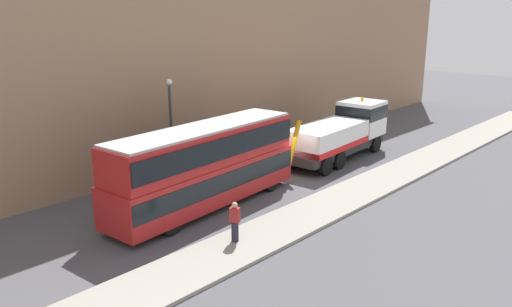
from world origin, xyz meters
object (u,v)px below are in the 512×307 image
object	(u,v)px
double_decker_bus	(205,164)
pedestrian_onlooker	(235,222)
recovery_tow_truck	(341,132)
street_lamp	(171,122)

from	to	relation	value
double_decker_bus	pedestrian_onlooker	bearing A→B (deg)	-121.09
recovery_tow_truck	pedestrian_onlooker	distance (m)	14.49
recovery_tow_truck	double_decker_bus	world-z (taller)	double_decker_bus
pedestrian_onlooker	street_lamp	size ratio (longest dim) A/B	0.29
double_decker_bus	street_lamp	xyz separation A→B (m)	(1.35, 4.27, 1.24)
recovery_tow_truck	pedestrian_onlooker	bearing A→B (deg)	-168.06
recovery_tow_truck	pedestrian_onlooker	xyz separation A→B (m)	(-13.88, -4.06, -0.77)
recovery_tow_truck	street_lamp	distance (m)	11.46
recovery_tow_truck	street_lamp	world-z (taller)	street_lamp
double_decker_bus	recovery_tow_truck	bearing A→B (deg)	-4.19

